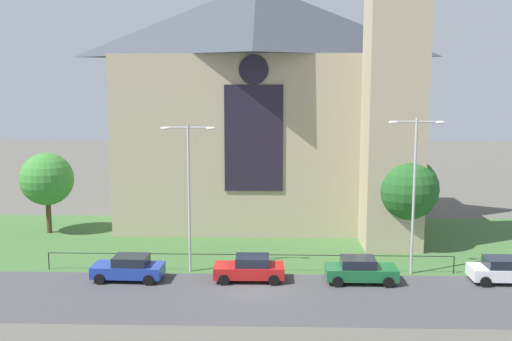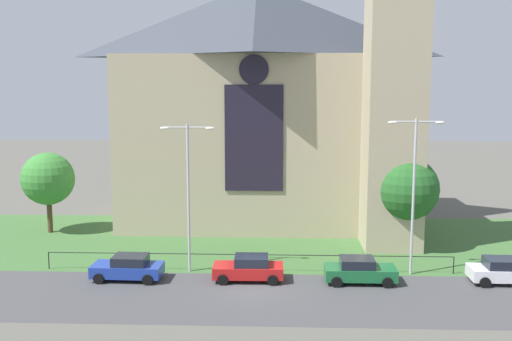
% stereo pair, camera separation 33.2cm
% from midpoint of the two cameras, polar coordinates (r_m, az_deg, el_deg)
% --- Properties ---
extents(ground, '(160.00, 160.00, 0.00)m').
position_cam_midpoint_polar(ground, '(44.77, 0.54, -6.80)').
color(ground, '#56544C').
extents(road_asphalt, '(120.00, 8.00, 0.01)m').
position_cam_midpoint_polar(road_asphalt, '(33.34, -0.10, -12.19)').
color(road_asphalt, '#424244').
rests_on(road_asphalt, ground).
extents(grass_verge, '(120.00, 20.00, 0.01)m').
position_cam_midpoint_polar(grass_verge, '(42.84, 0.46, -7.50)').
color(grass_verge, '#3D6633').
rests_on(grass_verge, ground).
extents(church_building, '(23.20, 16.20, 26.00)m').
position_cam_midpoint_polar(church_building, '(49.37, 1.17, 6.69)').
color(church_building, tan).
rests_on(church_building, ground).
extents(iron_railing, '(25.66, 0.07, 1.13)m').
position_cam_midpoint_polar(iron_railing, '(37.32, -0.48, -8.39)').
color(iron_railing, black).
rests_on(iron_railing, ground).
extents(tree_left_far, '(4.15, 4.15, 6.42)m').
position_cam_midpoint_polar(tree_left_far, '(49.07, -19.38, -0.78)').
color(tree_left_far, '#4C3823').
rests_on(tree_left_far, ground).
extents(tree_right_near, '(4.62, 4.62, 6.72)m').
position_cam_midpoint_polar(tree_right_near, '(42.76, 14.59, -1.79)').
color(tree_right_near, '#4C3823').
rests_on(tree_right_near, ground).
extents(streetlamp_near, '(3.37, 0.26, 9.31)m').
position_cam_midpoint_polar(streetlamp_near, '(36.49, -6.35, -0.97)').
color(streetlamp_near, '#B2B2B7').
rests_on(streetlamp_near, ground).
extents(streetlamp_far, '(3.37, 0.26, 9.69)m').
position_cam_midpoint_polar(streetlamp_far, '(37.01, 15.36, -0.77)').
color(streetlamp_far, '#B2B2B7').
rests_on(streetlamp_far, ground).
extents(parked_car_blue, '(4.26, 2.14, 1.51)m').
position_cam_midpoint_polar(parked_car_blue, '(36.69, -12.07, -9.22)').
color(parked_car_blue, '#1E3899').
rests_on(parked_car_blue, ground).
extents(parked_car_red, '(4.23, 2.08, 1.51)m').
position_cam_midpoint_polar(parked_car_red, '(35.78, -0.42, -9.48)').
color(parked_car_red, '#B21919').
rests_on(parked_car_red, ground).
extents(parked_car_green, '(4.21, 2.03, 1.51)m').
position_cam_midpoint_polar(parked_car_green, '(35.95, 10.28, -9.53)').
color(parked_car_green, '#196033').
rests_on(parked_car_green, ground).
extents(parked_car_white, '(4.22, 2.07, 1.51)m').
position_cam_midpoint_polar(parked_car_white, '(38.32, 23.25, -8.96)').
color(parked_car_white, silver).
rests_on(parked_car_white, ground).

